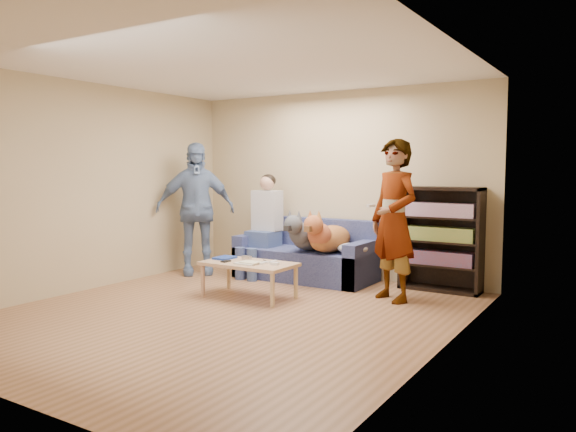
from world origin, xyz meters
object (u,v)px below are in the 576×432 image
Objects in this scene: sofa at (307,258)px; bookshelf at (441,237)px; person_standing_right at (394,220)px; dog_tan at (327,237)px; camera_silver at (247,258)px; person_seated at (263,221)px; notebook_blue at (225,258)px; person_standing_left at (195,209)px; dog_gray at (309,235)px; coffee_table at (249,266)px.

bookshelf reaches higher than sofa.
person_standing_right reaches higher than dog_tan.
person_seated is at bearing 114.82° from camera_silver.
person_seated is (-0.23, 1.17, 0.34)m from notebook_blue.
person_seated reaches higher than notebook_blue.
person_standing_left reaches higher than person_seated.
person_seated reaches higher than dog_tan.
dog_tan is (1.96, 0.34, -0.31)m from person_standing_left.
dog_gray is at bearing -31.73° from person_standing_left.
person_standing_left is 1.73m from dog_gray.
bookshelf is (3.33, 0.79, -0.27)m from person_standing_left.
person_standing_left reaches higher than bookshelf.
camera_silver is at bearing -103.97° from dog_gray.
person_standing_right is 16.99× the size of camera_silver.
person_standing_right is 0.98× the size of sofa.
person_seated is (0.89, 0.43, -0.17)m from person_standing_left.
notebook_blue is at bearing -131.01° from person_standing_right.
dog_gray reaches higher than sofa.
person_seated is (-2.14, 0.46, -0.16)m from person_standing_right.
dog_tan is at bearing -8.61° from dog_gray.
bookshelf is (1.82, 1.58, 0.31)m from coffee_table.
notebook_blue is 1.26m from dog_gray.
dog_tan is at bearing 60.71° from camera_silver.
notebook_blue is 0.41m from coffee_table.
dog_gray reaches higher than notebook_blue.
notebook_blue is at bearing -128.10° from dog_tan.
notebook_blue is 0.29m from camera_silver.
person_seated reaches higher than bookshelf.
camera_silver is 0.09× the size of dog_gray.
bookshelf reaches higher than coffee_table.
sofa is 0.41m from dog_gray.
person_seated is at bearing 176.75° from dog_gray.
bookshelf is (1.80, 0.23, 0.40)m from sofa.
dog_tan is (0.85, 1.08, 0.20)m from notebook_blue.
person_standing_left reaches higher than coffee_table.
person_seated reaches higher than coffee_table.
coffee_table is at bearing -96.91° from dog_gray.
person_standing_left is at bearing -154.08° from person_seated.
sofa is (1.53, 0.56, -0.67)m from person_standing_left.
person_standing_left is at bearing -160.01° from sofa.
person_seated is (-0.51, 1.10, 0.33)m from camera_silver.
dog_gray is 0.96× the size of bookshelf.
camera_silver is 0.18m from coffee_table.
dog_gray is at bearing 64.26° from notebook_blue.
dog_tan is 1.24m from coffee_table.
coffee_table is (0.12, -0.12, -0.07)m from camera_silver.
person_standing_right is at bearing 21.42° from camera_silver.
dog_tan reaches higher than sofa.
person_standing_right is 0.91m from bookshelf.
person_seated is 0.79m from dog_gray.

